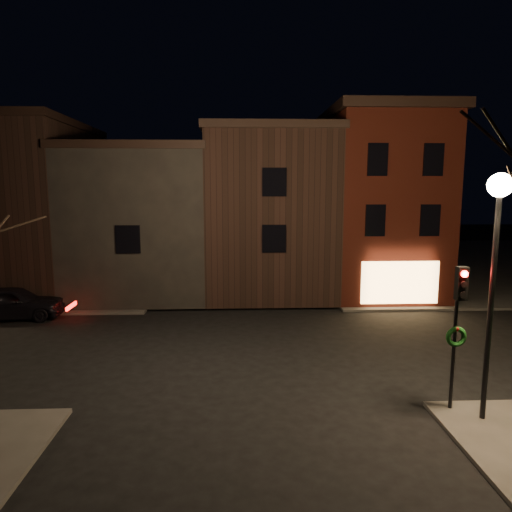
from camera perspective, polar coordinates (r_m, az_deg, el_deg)
The scene contains 9 objects.
ground at distance 18.29m, azimuth -1.18°, elevation -11.42°, with size 120.00×120.00×0.00m, color black.
sidewalk_far_right at distance 42.84m, azimuth 26.02°, elevation -0.66°, with size 30.00×30.00×0.12m, color #2D2B28.
corner_building at distance 27.96m, azimuth 15.10°, elevation 6.50°, with size 6.50×8.50×10.50m.
row_building_a at distance 27.79m, azimuth 1.44°, elevation 5.61°, with size 7.30×10.30×9.40m.
row_building_b at distance 28.28m, azimuth -13.42°, elevation 4.42°, with size 7.80×10.30×8.40m.
row_building_c at distance 30.47m, azimuth -27.04°, elevation 5.42°, with size 7.30×10.30×9.90m.
street_lamp_near at distance 13.01m, azimuth 27.87°, elevation 2.89°, with size 0.60×0.60×6.48m.
traffic_signal at distance 13.55m, azimuth 23.92°, elevation -6.87°, with size 0.58×0.38×4.05m.
parked_car_a at distance 24.84m, azimuth -28.23°, elevation -5.16°, with size 1.89×4.70×1.60m, color black.
Camera 1 is at (-0.34, -17.19, 6.22)m, focal length 32.00 mm.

